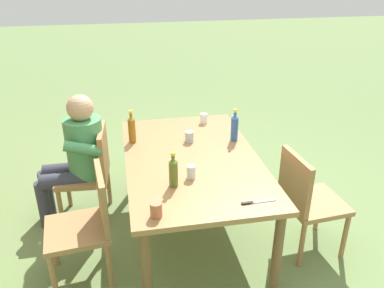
% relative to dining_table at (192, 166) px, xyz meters
% --- Properties ---
extents(ground_plane, '(24.00, 24.00, 0.00)m').
position_rel_dining_table_xyz_m(ground_plane, '(0.00, 0.00, -0.65)').
color(ground_plane, '#6B844C').
extents(dining_table, '(1.73, 1.06, 0.73)m').
position_rel_dining_table_xyz_m(dining_table, '(0.00, 0.00, 0.00)').
color(dining_table, '#A37547').
rests_on(dining_table, ground_plane).
extents(chair_far_right, '(0.47, 0.47, 0.87)m').
position_rel_dining_table_xyz_m(chair_far_right, '(0.38, 0.83, -0.16)').
color(chair_far_right, '#A37547').
rests_on(chair_far_right, ground_plane).
extents(chair_near_left, '(0.48, 0.48, 0.87)m').
position_rel_dining_table_xyz_m(chair_near_left, '(-0.40, -0.83, -0.16)').
color(chair_near_left, '#A37547').
rests_on(chair_near_left, ground_plane).
extents(chair_far_left, '(0.49, 0.49, 0.87)m').
position_rel_dining_table_xyz_m(chair_far_left, '(-0.38, 0.83, -0.16)').
color(chair_far_left, '#A37547').
rests_on(chair_far_left, ground_plane).
extents(person_in_white_shirt, '(0.47, 0.61, 1.18)m').
position_rel_dining_table_xyz_m(person_in_white_shirt, '(0.39, 0.94, 0.01)').
color(person_in_white_shirt, '#4C935B').
rests_on(person_in_white_shirt, ground_plane).
extents(bottle_olive, '(0.06, 0.06, 0.26)m').
position_rel_dining_table_xyz_m(bottle_olive, '(-0.40, 0.21, 0.19)').
color(bottle_olive, '#566623').
rests_on(bottle_olive, dining_table).
extents(bottle_blue, '(0.06, 0.06, 0.29)m').
position_rel_dining_table_xyz_m(bottle_blue, '(0.25, -0.42, 0.20)').
color(bottle_blue, '#2D56A3').
rests_on(bottle_blue, dining_table).
extents(bottle_amber, '(0.06, 0.06, 0.29)m').
position_rel_dining_table_xyz_m(bottle_amber, '(0.38, 0.45, 0.20)').
color(bottle_amber, '#996019').
rests_on(bottle_amber, dining_table).
extents(cup_glass, '(0.07, 0.07, 0.10)m').
position_rel_dining_table_xyz_m(cup_glass, '(-0.32, 0.07, 0.13)').
color(cup_glass, silver).
rests_on(cup_glass, dining_table).
extents(cup_terracotta, '(0.08, 0.08, 0.10)m').
position_rel_dining_table_xyz_m(cup_terracotta, '(-0.74, 0.37, 0.13)').
color(cup_terracotta, '#BC6B47').
rests_on(cup_terracotta, dining_table).
extents(cup_white, '(0.07, 0.07, 0.10)m').
position_rel_dining_table_xyz_m(cup_white, '(0.69, -0.25, 0.12)').
color(cup_white, white).
rests_on(cup_white, dining_table).
extents(cup_steel, '(0.08, 0.08, 0.09)m').
position_rel_dining_table_xyz_m(cup_steel, '(0.30, -0.03, 0.12)').
color(cup_steel, '#B2B7BC').
rests_on(cup_steel, dining_table).
extents(table_knife, '(0.03, 0.24, 0.01)m').
position_rel_dining_table_xyz_m(table_knife, '(-0.71, -0.29, 0.08)').
color(table_knife, silver).
rests_on(table_knife, dining_table).
extents(backpack_by_near_side, '(0.32, 0.21, 0.41)m').
position_rel_dining_table_xyz_m(backpack_by_near_side, '(1.23, -0.03, -0.45)').
color(backpack_by_near_side, maroon).
rests_on(backpack_by_near_side, ground_plane).
extents(backpack_by_far_side, '(0.31, 0.21, 0.42)m').
position_rel_dining_table_xyz_m(backpack_by_far_side, '(1.47, -0.23, -0.45)').
color(backpack_by_far_side, '#47663D').
rests_on(backpack_by_far_side, ground_plane).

